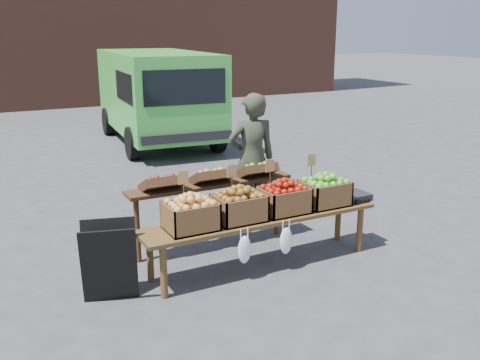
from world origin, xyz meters
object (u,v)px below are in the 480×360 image
delivery_van (157,98)px  weighing_scale (354,196)px  crate_red_apples (284,200)px  crate_green_apples (325,193)px  crate_golden_apples (191,216)px  vendor (252,159)px  back_table (211,205)px  crate_russet_pears (239,208)px  chalkboard_sign (109,262)px  display_bench (262,241)px

delivery_van → weighing_scale: 6.82m
crate_red_apples → crate_green_apples: same height
crate_golden_apples → crate_red_apples: bearing=0.0°
crate_red_apples → vendor: bearing=76.5°
delivery_van → crate_red_apples: (-0.98, -6.81, -0.30)m
crate_red_apples → weighing_scale: size_ratio=1.47×
back_table → crate_russet_pears: 0.74m
crate_russet_pears → weighing_scale: size_ratio=1.47×
crate_golden_apples → crate_russet_pears: bearing=0.0°
delivery_van → crate_green_apples: (-0.43, -6.81, -0.30)m
back_table → crate_red_apples: size_ratio=4.20×
vendor → weighing_scale: bearing=129.8°
delivery_van → crate_russet_pears: size_ratio=9.04×
crate_green_apples → chalkboard_sign: bearing=179.7°
vendor → crate_russet_pears: bearing=67.1°
display_bench → crate_russet_pears: (-0.27, 0.00, 0.42)m
delivery_van → back_table: delivery_van is taller
weighing_scale → vendor: bearing=118.4°
vendor → crate_green_apples: size_ratio=3.47×
back_table → crate_golden_apples: size_ratio=4.20×
crate_russet_pears → weighing_scale: (1.53, 0.00, -0.10)m
back_table → weighing_scale: bearing=-25.5°
delivery_van → crate_russet_pears: 6.98m
chalkboard_sign → crate_russet_pears: size_ratio=1.56×
display_bench → crate_golden_apples: 0.93m
back_table → weighing_scale: (1.51, -0.72, 0.09)m
crate_golden_apples → crate_red_apples: 1.10m
chalkboard_sign → crate_red_apples: 1.96m
display_bench → crate_red_apples: 0.51m
crate_golden_apples → crate_red_apples: size_ratio=1.00×
crate_red_apples → weighing_scale: 0.98m
crate_russet_pears → weighing_scale: crate_russet_pears is taller
delivery_van → chalkboard_sign: size_ratio=5.79×
delivery_van → chalkboard_sign: bearing=-108.2°
crate_russet_pears → crate_green_apples: size_ratio=1.00×
chalkboard_sign → display_bench: bearing=15.5°
chalkboard_sign → crate_golden_apples: bearing=15.1°
display_bench → crate_green_apples: (0.83, 0.00, 0.42)m
delivery_van → crate_red_apples: 6.88m
crate_green_apples → weighing_scale: bearing=0.0°
vendor → chalkboard_sign: (-2.23, -1.24, -0.48)m
chalkboard_sign → weighing_scale: 2.92m
vendor → chalkboard_sign: size_ratio=2.22×
vendor → crate_russet_pears: 1.52m
display_bench → crate_russet_pears: crate_russet_pears is taller
chalkboard_sign → weighing_scale: (2.91, -0.01, 0.22)m
vendor → crate_green_apples: (0.25, -1.25, -0.16)m
crate_russet_pears → crate_red_apples: size_ratio=1.00×
chalkboard_sign → crate_golden_apples: crate_golden_apples is taller
crate_russet_pears → crate_green_apples: bearing=0.0°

